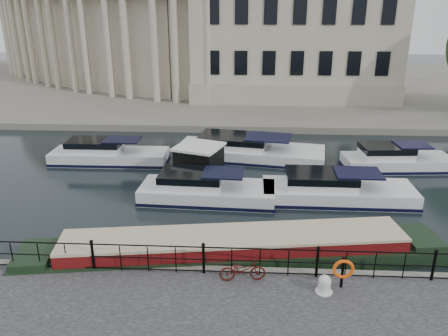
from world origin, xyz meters
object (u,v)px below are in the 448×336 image
(bicycle, at_px, (242,270))
(mooring_bollard, at_px, (324,284))
(life_ring_post, at_px, (343,269))
(narrowboat, at_px, (234,253))
(harbour_hut, at_px, (199,165))

(bicycle, height_order, mooring_bollard, bicycle)
(life_ring_post, distance_m, narrowboat, 4.50)
(bicycle, distance_m, mooring_bollard, 2.80)
(mooring_bollard, relative_size, harbour_hut, 0.16)
(life_ring_post, xyz_separation_m, harbour_hut, (-6.01, 10.83, -0.33))
(bicycle, height_order, life_ring_post, life_ring_post)
(life_ring_post, bearing_deg, narrowboat, 147.91)
(narrowboat, relative_size, harbour_hut, 4.20)
(narrowboat, xyz_separation_m, harbour_hut, (-2.28, 8.50, 0.59))
(mooring_bollard, distance_m, harbour_hut, 12.32)
(harbour_hut, bearing_deg, mooring_bollard, -44.93)
(mooring_bollard, bearing_deg, narrowboat, 140.09)
(harbour_hut, bearing_deg, life_ring_post, -41.79)
(mooring_bollard, bearing_deg, bicycle, 168.99)
(bicycle, relative_size, mooring_bollard, 2.50)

